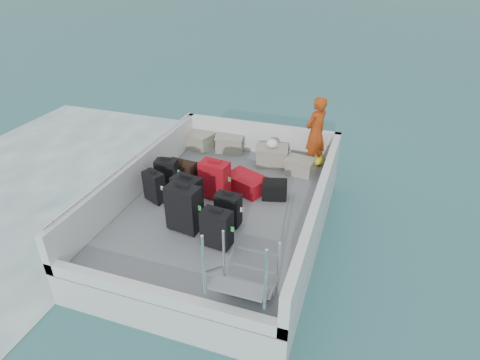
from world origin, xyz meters
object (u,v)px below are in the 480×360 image
at_px(crate_1, 230,144).
at_px(suitcase_7, 228,210).
at_px(suitcase_2, 167,174).
at_px(suitcase_5, 215,180).
at_px(crate_0, 199,142).
at_px(suitcase_6, 217,229).
at_px(suitcase_1, 154,187).
at_px(crate_2, 272,157).
at_px(passenger, 316,133).
at_px(crate_3, 300,167).
at_px(suitcase_3, 184,209).
at_px(suitcase_4, 187,196).
at_px(suitcase_8, 246,183).

bearing_deg(crate_1, suitcase_7, -70.38).
bearing_deg(suitcase_2, suitcase_7, -34.27).
distance_m(suitcase_5, crate_0, 2.21).
height_order(suitcase_2, suitcase_6, suitcase_6).
xyz_separation_m(suitcase_1, suitcase_7, (1.55, -0.26, -0.00)).
distance_m(crate_2, passenger, 1.07).
relative_size(suitcase_6, crate_3, 1.21).
relative_size(suitcase_5, crate_1, 1.22).
relative_size(suitcase_3, suitcase_4, 1.14).
height_order(suitcase_5, suitcase_7, suitcase_5).
distance_m(suitcase_1, crate_3, 3.02).
relative_size(suitcase_2, crate_3, 1.13).
relative_size(suitcase_3, suitcase_5, 1.12).
xyz_separation_m(suitcase_4, crate_0, (-0.91, 2.54, -0.18)).
distance_m(suitcase_3, suitcase_8, 1.67).
relative_size(suitcase_6, suitcase_7, 1.09).
height_order(crate_2, passenger, passenger).
xyz_separation_m(suitcase_4, passenger, (1.79, 2.48, 0.42)).
bearing_deg(suitcase_1, suitcase_2, 114.20).
bearing_deg(crate_1, suitcase_1, -103.68).
relative_size(crate_1, crate_2, 0.93).
distance_m(suitcase_6, passenger, 3.33).
bearing_deg(suitcase_2, crate_0, 86.49).
bearing_deg(crate_0, crate_3, -10.35).
xyz_separation_m(suitcase_5, suitcase_8, (0.48, 0.43, -0.21)).
bearing_deg(suitcase_3, crate_3, 68.13).
distance_m(suitcase_4, crate_2, 2.47).
bearing_deg(passenger, suitcase_4, -3.24).
height_order(suitcase_5, crate_2, suitcase_5).
height_order(crate_0, crate_3, crate_0).
height_order(crate_3, passenger, passenger).
distance_m(suitcase_8, passenger, 1.86).
relative_size(suitcase_2, suitcase_7, 1.01).
distance_m(suitcase_3, suitcase_6, 0.71).
bearing_deg(crate_2, suitcase_2, -136.69).
xyz_separation_m(suitcase_7, suitcase_8, (-0.07, 1.18, -0.14)).
xyz_separation_m(suitcase_2, suitcase_5, (1.02, -0.02, 0.07)).
bearing_deg(crate_2, suitcase_3, -105.92).
xyz_separation_m(suitcase_7, crate_3, (0.79, 2.16, -0.14)).
xyz_separation_m(suitcase_2, suitcase_7, (1.56, -0.77, -0.00)).
bearing_deg(suitcase_6, suitcase_7, 98.35).
bearing_deg(suitcase_7, suitcase_3, -146.89).
bearing_deg(crate_1, crate_3, -16.86).
distance_m(suitcase_3, crate_2, 2.84).
distance_m(suitcase_7, suitcase_8, 1.19).
xyz_separation_m(suitcase_4, suitcase_8, (0.73, 1.10, -0.21)).
bearing_deg(suitcase_6, passenger, 78.68).
height_order(crate_0, passenger, passenger).
relative_size(suitcase_4, passenger, 0.46).
distance_m(suitcase_3, suitcase_5, 1.11).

